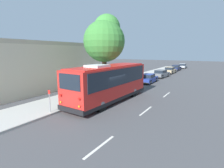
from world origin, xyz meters
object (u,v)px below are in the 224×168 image
Objects in this scene: parked_sedan_gray at (161,74)px; parked_sedan_navy at (176,68)px; parked_sedan_blue at (148,79)px; fire_hydrant at (121,83)px; parked_sedan_silver at (183,66)px; parked_sedan_tan at (170,70)px; sign_post_near at (50,101)px; shuttle_bus at (109,81)px; sign_post_far at (71,97)px; street_tree at (105,39)px.

parked_sedan_gray reaches higher than parked_sedan_navy.
parked_sedan_blue is 5.39m from fire_hydrant.
parked_sedan_silver is (19.63, -0.07, -0.03)m from parked_sedan_gray.
sign_post_near reaches higher than parked_sedan_tan.
shuttle_bus reaches higher than parked_sedan_tan.
parked_sedan_silver reaches higher than fire_hydrant.
shuttle_bus reaches higher than sign_post_far.
parked_sedan_navy is at bearing -4.26° from street_tree.
fire_hydrant is at bearing 174.97° from parked_sedan_silver.
sign_post_near is 11.02m from fire_hydrant.
shuttle_bus is at bearing -178.76° from parked_sedan_blue.
fire_hydrant is at bearing 1.49° from sign_post_near.
street_tree is (-14.05, 2.20, 5.21)m from parked_sedan_gray.
sign_post_far is at bearing -172.91° from street_tree.
shuttle_bus reaches higher than sign_post_near.
parked_sedan_blue is 0.94× the size of parked_sedan_silver.
parked_sedan_blue is 25.77m from parked_sedan_silver.
street_tree reaches higher than parked_sedan_tan.
parked_sedan_gray is at bearing -178.53° from parked_sedan_navy.
fire_hydrant is (-11.25, 1.73, -0.06)m from parked_sedan_gray.
street_tree is 10.24× the size of fire_hydrant.
sign_post_near is 2.09m from sign_post_far.
parked_sedan_gray is at bearing -4.08° from sign_post_far.
sign_post_far is (-14.03, 1.43, 0.17)m from parked_sedan_blue.
parked_sedan_navy is 3.62× the size of sign_post_far.
fire_hydrant is (11.01, 0.29, -0.43)m from sign_post_near.
sign_post_far is at bearing -178.16° from fire_hydrant.
parked_sedan_gray is at bearing 178.09° from parked_sedan_silver.
parked_sedan_navy is 5.43× the size of fire_hydrant.
shuttle_bus is 5.71m from street_tree.
street_tree is (-33.67, 2.27, 5.24)m from parked_sedan_silver.
parked_sedan_blue is 12.65m from parked_sedan_tan.
sign_post_far is (-32.97, 1.24, 0.15)m from parked_sedan_navy.
street_tree is 5.98m from fire_hydrant.
fire_hydrant is at bearing 21.60° from shuttle_bus.
shuttle_bus is 2.27× the size of parked_sedan_blue.
sign_post_near reaches higher than sign_post_far.
fire_hydrant is at bearing 160.59° from parked_sedan_blue.
parked_sedan_tan is 3.43× the size of sign_post_far.
sign_post_far is at bearing 150.38° from shuttle_bus.
street_tree is at bearing 7.09° from sign_post_far.
shuttle_bus reaches higher than parked_sedan_gray.
sign_post_far reaches higher than fire_hydrant.
sign_post_far reaches higher than parked_sedan_navy.
street_tree reaches higher than parked_sedan_gray.
parked_sedan_silver is (25.77, -0.08, -0.00)m from parked_sedan_blue.
shuttle_bus is 2.19× the size of parked_sedan_navy.
parked_sedan_navy is 32.99m from sign_post_far.
sign_post_near is (-5.06, 1.83, -0.85)m from shuttle_bus.
parked_sedan_tan reaches higher than fire_hydrant.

